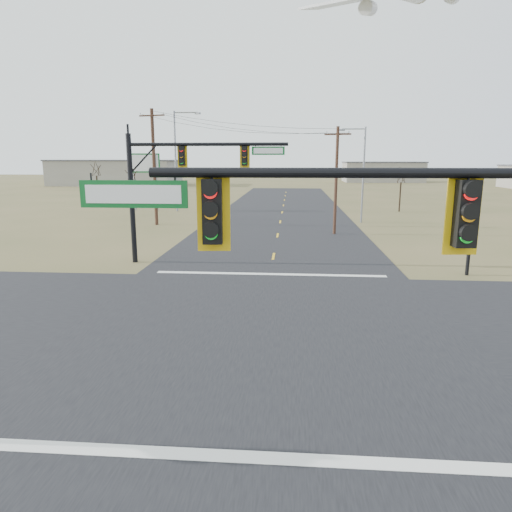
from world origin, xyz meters
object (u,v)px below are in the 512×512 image
(utility_pole_near, at_px, (336,179))
(bare_tree_b, at_px, (96,169))
(mast_arm_far, at_px, (181,171))
(streetlight_a, at_px, (361,170))
(mast_arm_near, at_px, (463,243))
(bare_tree_c, at_px, (401,175))
(streetlight_c, at_px, (178,156))
(pedestal_signal_ne, at_px, (474,213))
(utility_pole_far, at_px, (154,166))
(highway_sign, at_px, (145,171))
(bare_tree_a, at_px, (131,176))

(utility_pole_near, distance_m, bare_tree_b, 34.66)
(mast_arm_far, height_order, bare_tree_b, mast_arm_far)
(streetlight_a, bearing_deg, bare_tree_b, 147.46)
(bare_tree_b, bearing_deg, mast_arm_far, -59.41)
(mast_arm_near, height_order, bare_tree_c, mast_arm_near)
(streetlight_c, bearing_deg, mast_arm_near, -47.87)
(mast_arm_near, height_order, pedestal_signal_ne, mast_arm_near)
(streetlight_a, bearing_deg, utility_pole_far, 179.07)
(highway_sign, bearing_deg, bare_tree_c, -10.59)
(pedestal_signal_ne, bearing_deg, bare_tree_c, 65.09)
(pedestal_signal_ne, relative_size, streetlight_c, 0.40)
(streetlight_c, bearing_deg, utility_pole_near, -20.21)
(highway_sign, xyz_separation_m, streetlight_a, (23.53, -8.71, 0.35))
(bare_tree_b, xyz_separation_m, bare_tree_c, (37.15, -3.13, -0.57))
(pedestal_signal_ne, height_order, streetlight_a, streetlight_a)
(mast_arm_near, relative_size, bare_tree_b, 1.74)
(pedestal_signal_ne, bearing_deg, mast_arm_near, -130.25)
(streetlight_a, bearing_deg, pedestal_signal_ne, -92.35)
(streetlight_c, bearing_deg, mast_arm_far, -52.89)
(mast_arm_far, bearing_deg, mast_arm_near, -65.53)
(mast_arm_near, relative_size, bare_tree_c, 1.94)
(utility_pole_far, height_order, bare_tree_a, utility_pole_far)
(bare_tree_c, bearing_deg, mast_arm_far, -123.39)
(streetlight_a, xyz_separation_m, bare_tree_a, (-22.41, 0.97, -0.63))
(mast_arm_far, relative_size, utility_pole_far, 0.88)
(mast_arm_near, relative_size, utility_pole_far, 1.00)
(mast_arm_far, height_order, streetlight_c, streetlight_c)
(highway_sign, relative_size, bare_tree_a, 1.20)
(utility_pole_far, relative_size, bare_tree_a, 1.88)
(mast_arm_near, height_order, utility_pole_near, utility_pole_near)
(bare_tree_b, bearing_deg, pedestal_signal_ne, -44.36)
(utility_pole_near, relative_size, streetlight_c, 0.75)
(mast_arm_near, bearing_deg, streetlight_a, 78.79)
(mast_arm_near, bearing_deg, bare_tree_a, 111.05)
(bare_tree_a, bearing_deg, utility_pole_far, -48.12)
(utility_pole_far, height_order, bare_tree_c, utility_pole_far)
(utility_pole_near, bearing_deg, streetlight_c, 137.03)
(utility_pole_near, relative_size, highway_sign, 1.28)
(pedestal_signal_ne, bearing_deg, bare_tree_b, 116.88)
(utility_pole_near, xyz_separation_m, streetlight_c, (-16.47, 15.34, 1.89))
(mast_arm_far, xyz_separation_m, highway_sign, (-10.88, 27.14, -0.66))
(mast_arm_near, bearing_deg, bare_tree_b, 113.61)
(mast_arm_near, relative_size, bare_tree_a, 1.89)
(mast_arm_near, height_order, streetlight_c, streetlight_c)
(streetlight_a, height_order, bare_tree_b, streetlight_a)
(pedestal_signal_ne, xyz_separation_m, bare_tree_c, (3.23, 30.03, 0.91))
(streetlight_c, relative_size, bare_tree_c, 2.11)
(pedestal_signal_ne, height_order, utility_pole_far, utility_pole_far)
(pedestal_signal_ne, relative_size, utility_pole_far, 0.43)
(mast_arm_near, distance_m, bare_tree_b, 56.64)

